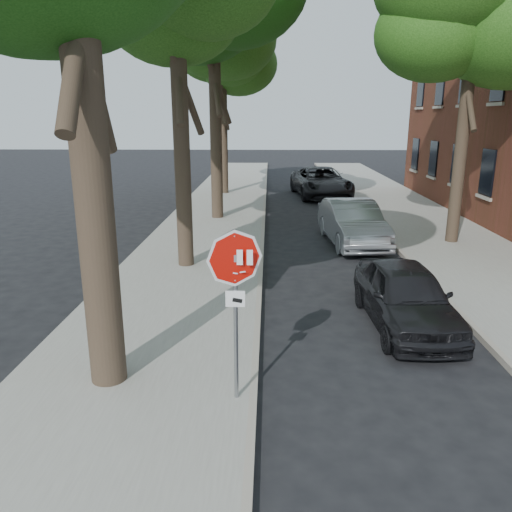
{
  "coord_description": "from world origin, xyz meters",
  "views": [
    {
      "loc": [
        -0.23,
        -6.69,
        4.22
      ],
      "look_at": [
        -0.43,
        1.05,
        2.05
      ],
      "focal_mm": 35.0,
      "sensor_mm": 36.0,
      "label": 1
    }
  ],
  "objects_px": {
    "tree_far": "(222,57)",
    "tree_right": "(474,15)",
    "car_d": "(321,182)",
    "tree_mid_b": "(213,14)",
    "car_b": "(352,223)",
    "car_a": "(406,296)",
    "stop_sign": "(235,283)"
  },
  "relations": [
    {
      "from": "tree_right",
      "to": "tree_far",
      "type": "bearing_deg",
      "value": 128.34
    },
    {
      "from": "tree_mid_b",
      "to": "tree_right",
      "type": "bearing_deg",
      "value": -25.52
    },
    {
      "from": "tree_mid_b",
      "to": "car_a",
      "type": "xyz_separation_m",
      "value": [
        5.02,
        -11.07,
        -7.34
      ]
    },
    {
      "from": "tree_far",
      "to": "car_b",
      "type": "xyz_separation_m",
      "value": [
        5.32,
        -11.16,
        -6.47
      ]
    },
    {
      "from": "car_a",
      "to": "car_b",
      "type": "height_order",
      "value": "car_b"
    },
    {
      "from": "car_b",
      "to": "car_a",
      "type": "bearing_deg",
      "value": -95.17
    },
    {
      "from": "tree_right",
      "to": "car_d",
      "type": "height_order",
      "value": "tree_right"
    },
    {
      "from": "tree_mid_b",
      "to": "car_b",
      "type": "bearing_deg",
      "value": -39.71
    },
    {
      "from": "tree_mid_b",
      "to": "tree_right",
      "type": "distance_m",
      "value": 9.34
    },
    {
      "from": "tree_far",
      "to": "tree_right",
      "type": "relative_size",
      "value": 1.0
    },
    {
      "from": "tree_mid_b",
      "to": "car_b",
      "type": "distance_m",
      "value": 9.76
    },
    {
      "from": "tree_far",
      "to": "tree_right",
      "type": "xyz_separation_m",
      "value": [
        8.7,
        -11.0,
        0.0
      ]
    },
    {
      "from": "stop_sign",
      "to": "car_b",
      "type": "bearing_deg",
      "value": 71.7
    },
    {
      "from": "stop_sign",
      "to": "tree_far",
      "type": "bearing_deg",
      "value": 95.46
    },
    {
      "from": "tree_mid_b",
      "to": "car_d",
      "type": "xyz_separation_m",
      "value": [
        5.0,
        6.29,
        -7.2
      ]
    },
    {
      "from": "tree_far",
      "to": "car_d",
      "type": "bearing_deg",
      "value": -7.49
    },
    {
      "from": "stop_sign",
      "to": "tree_right",
      "type": "distance_m",
      "value": 13.23
    },
    {
      "from": "tree_mid_b",
      "to": "tree_far",
      "type": "relative_size",
      "value": 1.11
    },
    {
      "from": "stop_sign",
      "to": "tree_far",
      "type": "distance_m",
      "value": 21.88
    },
    {
      "from": "tree_right",
      "to": "car_a",
      "type": "height_order",
      "value": "tree_right"
    },
    {
      "from": "tree_right",
      "to": "stop_sign",
      "type": "bearing_deg",
      "value": -123.38
    },
    {
      "from": "tree_far",
      "to": "tree_right",
      "type": "bearing_deg",
      "value": -51.66
    },
    {
      "from": "stop_sign",
      "to": "tree_mid_b",
      "type": "distance_m",
      "value": 15.48
    },
    {
      "from": "stop_sign",
      "to": "tree_right",
      "type": "height_order",
      "value": "tree_right"
    },
    {
      "from": "tree_right",
      "to": "car_b",
      "type": "bearing_deg",
      "value": -177.29
    },
    {
      "from": "tree_right",
      "to": "car_a",
      "type": "distance_m",
      "value": 10.21
    },
    {
      "from": "tree_right",
      "to": "car_d",
      "type": "xyz_separation_m",
      "value": [
        -3.4,
        10.3,
        -6.42
      ]
    },
    {
      "from": "car_d",
      "to": "tree_right",
      "type": "bearing_deg",
      "value": -78.12
    },
    {
      "from": "tree_mid_b",
      "to": "car_d",
      "type": "relative_size",
      "value": 1.82
    },
    {
      "from": "stop_sign",
      "to": "car_a",
      "type": "relative_size",
      "value": 0.67
    },
    {
      "from": "tree_right",
      "to": "car_b",
      "type": "distance_m",
      "value": 7.3
    },
    {
      "from": "tree_right",
      "to": "car_a",
      "type": "relative_size",
      "value": 2.41
    }
  ]
}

